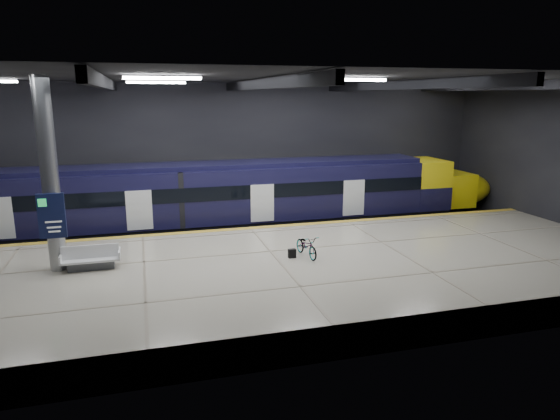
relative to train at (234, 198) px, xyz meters
name	(u,v)px	position (x,y,z in m)	size (l,w,h in m)	color
ground	(265,269)	(0.30, -5.50, -2.06)	(30.00, 30.00, 0.00)	black
room_shell	(264,135)	(0.30, -5.49, 3.66)	(30.10, 16.10, 8.05)	black
platform	(280,276)	(0.30, -8.00, -1.51)	(30.00, 11.00, 1.10)	#B7B09B
safety_strip	(251,228)	(0.30, -2.75, -0.95)	(30.00, 0.40, 0.01)	gold
rails	(240,234)	(0.30, 0.00, -1.98)	(30.00, 1.52, 0.16)	gray
train	(234,198)	(0.00, 0.00, 0.00)	(29.40, 2.84, 3.79)	black
bench	(91,261)	(-6.55, -6.81, -0.64)	(2.07, 0.86, 0.91)	#595B60
bicycle	(307,246)	(1.51, -7.55, -0.52)	(0.58, 1.67, 0.88)	#99999E
pannier_bag	(292,253)	(0.91, -7.55, -0.78)	(0.30, 0.18, 0.35)	black
info_column	(50,178)	(-7.70, -6.52, 2.40)	(0.90, 0.78, 6.90)	#9EA0A5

